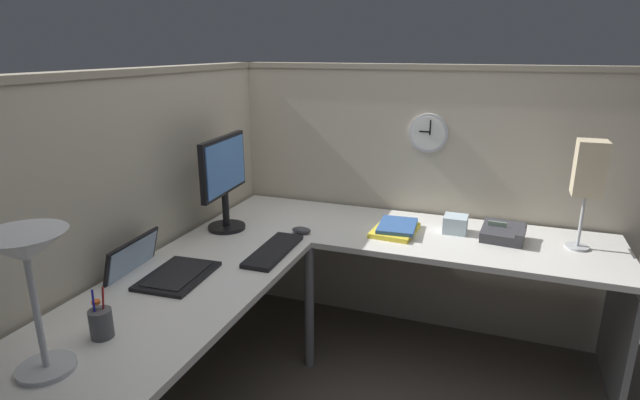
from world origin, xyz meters
name	(u,v)px	position (x,y,z in m)	size (l,w,h in m)	color
ground_plane	(327,389)	(0.00, 0.00, 0.00)	(6.80, 6.80, 0.00)	#4C443D
cubicle_wall_back	(122,248)	(-0.36, 0.87, 0.79)	(2.57, 0.12, 1.58)	#B7AD99
cubicle_wall_right	(417,199)	(0.87, -0.27, 0.79)	(0.12, 2.37, 1.58)	#B7AD99
desk	(327,291)	(-0.15, -0.05, 0.63)	(2.35, 2.15, 0.73)	silver
monitor	(224,176)	(0.17, 0.64, 1.02)	(0.46, 0.20, 0.50)	black
laptop	(158,270)	(-0.44, 0.62, 0.75)	(0.36, 0.40, 0.22)	black
keyboard	(274,251)	(-0.04, 0.26, 0.74)	(0.43, 0.14, 0.02)	black
computer_mouse	(301,230)	(0.25, 0.23, 0.75)	(0.06, 0.10, 0.03)	#38383D
desk_lamp_dome	(27,260)	(-1.11, 0.52, 1.09)	(0.24, 0.24, 0.44)	#B7BABF
pen_cup	(101,323)	(-0.90, 0.49, 0.78)	(0.08, 0.08, 0.18)	#4C4C51
office_phone	(504,234)	(0.50, -0.77, 0.77)	(0.21, 0.22, 0.11)	#38383D
book_stack	(396,228)	(0.43, -0.23, 0.75)	(0.30, 0.23, 0.04)	yellow
desk_lamp_paper	(589,172)	(0.52, -1.10, 1.11)	(0.13, 0.13, 0.53)	#B7BABF
tissue_box	(455,224)	(0.54, -0.52, 0.78)	(0.12, 0.12, 0.09)	silver
wall_clock	(429,133)	(0.82, -0.31, 1.20)	(0.04, 0.22, 0.22)	#B7BABF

